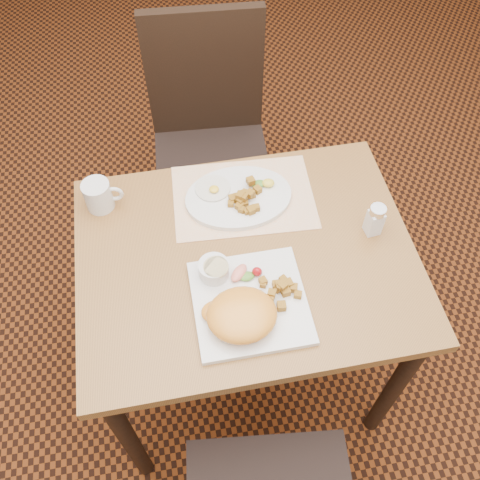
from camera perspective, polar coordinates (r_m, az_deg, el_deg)
name	(u,v)px	position (r m, az deg, el deg)	size (l,w,h in m)	color
ground	(245,364)	(2.09, 0.50, -13.12)	(8.00, 8.00, 0.00)	black
table	(246,276)	(1.51, 0.67, -3.90)	(0.90, 0.70, 0.75)	#95612E
chair_far	(210,133)	(2.03, -3.26, 11.33)	(0.45, 0.46, 0.97)	black
placemat	(243,197)	(1.54, 0.36, 4.62)	(0.40, 0.28, 0.00)	white
plate_square	(250,302)	(1.34, 1.06, -6.68)	(0.28, 0.28, 0.02)	silver
plate_oval	(238,197)	(1.53, -0.16, 4.57)	(0.30, 0.23, 0.02)	silver
hollandaise_mound	(241,315)	(1.28, 0.11, -8.02)	(0.18, 0.15, 0.06)	#F9A130
ramekin	(214,269)	(1.35, -2.79, -3.11)	(0.08, 0.08, 0.04)	silver
garnish_sq	(245,273)	(1.36, 0.52, -3.58)	(0.09, 0.06, 0.03)	#387223
fried_egg	(213,188)	(1.53, -2.91, 5.52)	(0.10, 0.10, 0.02)	white
garnish_ov	(264,183)	(1.54, 2.63, 6.07)	(0.07, 0.04, 0.02)	#387223
salt_shaker	(375,220)	(1.47, 14.20, 2.13)	(0.05, 0.05, 0.10)	white
coffee_mug	(99,195)	(1.54, -14.81, 4.62)	(0.11, 0.08, 0.09)	silver
home_fries_sq	(281,289)	(1.34, 4.39, -5.22)	(0.10, 0.10, 0.04)	#A7721B
home_fries_ov	(244,198)	(1.50, 0.48, 4.47)	(0.11, 0.12, 0.03)	#A7721B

